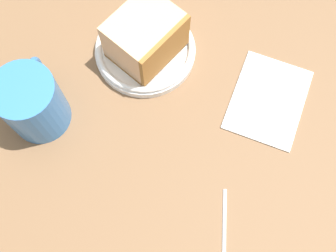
{
  "coord_description": "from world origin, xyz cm",
  "views": [
    {
      "loc": [
        16.26,
        5.21,
        51.12
      ],
      "look_at": [
        -0.59,
        0.73,
        3.0
      ],
      "focal_mm": 44.03,
      "sensor_mm": 36.0,
      "label": 1
    }
  ],
  "objects_px": {
    "cake_slice": "(145,37)",
    "folded_napkin": "(268,99)",
    "small_plate": "(145,49)",
    "tea_mug": "(33,102)"
  },
  "relations": [
    {
      "from": "cake_slice",
      "to": "folded_napkin",
      "type": "relative_size",
      "value": 0.93
    },
    {
      "from": "small_plate",
      "to": "tea_mug",
      "type": "height_order",
      "value": "tea_mug"
    },
    {
      "from": "cake_slice",
      "to": "tea_mug",
      "type": "xyz_separation_m",
      "value": [
        0.13,
        -0.11,
        -0.0
      ]
    },
    {
      "from": "cake_slice",
      "to": "tea_mug",
      "type": "bearing_deg",
      "value": -41.07
    },
    {
      "from": "tea_mug",
      "to": "folded_napkin",
      "type": "height_order",
      "value": "tea_mug"
    },
    {
      "from": "small_plate",
      "to": "folded_napkin",
      "type": "height_order",
      "value": "small_plate"
    },
    {
      "from": "small_plate",
      "to": "cake_slice",
      "type": "height_order",
      "value": "cake_slice"
    },
    {
      "from": "small_plate",
      "to": "cake_slice",
      "type": "xyz_separation_m",
      "value": [
        0.0,
        0.0,
        0.04
      ]
    },
    {
      "from": "cake_slice",
      "to": "folded_napkin",
      "type": "distance_m",
      "value": 0.18
    },
    {
      "from": "cake_slice",
      "to": "tea_mug",
      "type": "height_order",
      "value": "tea_mug"
    }
  ]
}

